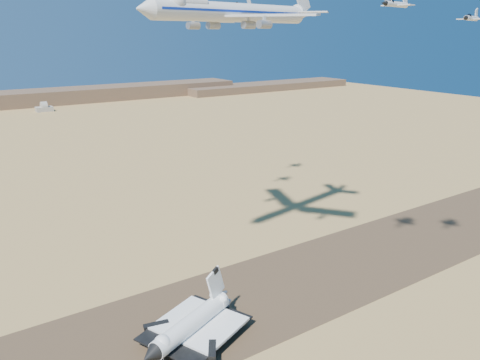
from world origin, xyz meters
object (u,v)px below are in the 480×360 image
chase_jet_b (471,18)px  chase_jet_a (396,4)px  shuttle (191,326)px  chase_jet_e (223,21)px  crew_a (219,341)px  crew_c (221,344)px  chase_jet_f (241,4)px  crew_b (215,341)px  carrier_747 (229,12)px

chase_jet_b → chase_jet_a: bearing=130.7°
shuttle → chase_jet_a: bearing=-35.3°
chase_jet_b → chase_jet_e: chase_jet_e is taller
chase_jet_e → crew_a: bearing=-126.0°
crew_a → chase_jet_b: (76.18, -19.31, 92.03)m
shuttle → chase_jet_e: bearing=29.0°
crew_a → chase_jet_b: bearing=-111.7°
crew_a → crew_c: (-0.26, -1.49, -0.13)m
crew_a → chase_jet_e: chase_jet_e is taller
shuttle → chase_jet_f: (80.95, 94.20, 97.22)m
crew_a → chase_jet_f: bearing=-44.3°
crew_b → chase_jet_a: (57.54, -8.03, 95.97)m
crew_c → chase_jet_e: (54.23, 84.74, 93.10)m
chase_jet_e → crew_b: bearing=-126.6°
crew_a → crew_b: crew_a is taller
crew_b → chase_jet_e: 135.97m
crew_c → chase_jet_f: 162.27m
crew_c → chase_jet_e: bearing=-74.0°
chase_jet_a → chase_jet_e: chase_jet_a is taller
crew_a → chase_jet_f: 161.13m
crew_c → chase_jet_f: (75.29, 101.83, 101.45)m
carrier_747 → chase_jet_a: 54.59m
carrier_747 → crew_c: size_ratio=50.71×
chase_jet_b → shuttle: bearing=145.0°
crew_b → chase_jet_f: 161.19m
shuttle → chase_jet_f: 157.73m
crew_b → chase_jet_b: 121.72m
crew_b → carrier_747: bearing=-61.0°
shuttle → carrier_747: bearing=20.3°
crew_b → chase_jet_a: size_ratio=0.10×
chase_jet_a → crew_a: bearing=158.6°
shuttle → chase_jet_e: (59.89, 77.10, 88.87)m
crew_c → chase_jet_f: chase_jet_f is taller
chase_jet_a → chase_jet_f: (18.25, 107.74, 5.50)m
crew_b → chase_jet_f: (75.79, 99.71, 101.46)m
shuttle → crew_b: 8.66m
crew_b → crew_c: bearing=170.2°
chase_jet_a → chase_jet_e: size_ratio=1.13×
crew_b → chase_jet_e: size_ratio=0.11×
crew_c → chase_jet_a: chase_jet_a is taller
crew_a → shuttle: bearing=36.5°
carrier_747 → chase_jet_e: carrier_747 is taller
crew_a → chase_jet_a: (56.78, -7.40, 95.82)m
carrier_747 → crew_a: bearing=-137.0°
shuttle → crew_a: 9.47m
crew_b → chase_jet_a: chase_jet_a is taller
carrier_747 → crew_c: carrier_747 is taller
carrier_747 → chase_jet_f: carrier_747 is taller
shuttle → chase_jet_a: size_ratio=2.37×
chase_jet_f → shuttle: bearing=-138.4°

